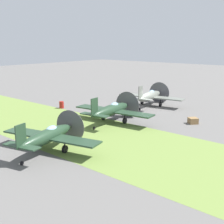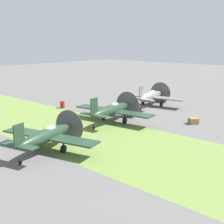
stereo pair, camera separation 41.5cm
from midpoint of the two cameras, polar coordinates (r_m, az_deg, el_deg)
The scene contains 8 objects.
ground_plane at distance 39.23m, azimuth 6.36°, elevation 0.84°, with size 160.00×160.00×0.00m, color #605E5B.
grass_verge at distance 29.86m, azimuth -8.01°, elevation -3.22°, with size 120.00×11.00×0.01m, color olive.
airplane_lead at distance 40.21m, azimuth 7.95°, elevation 3.10°, with size 9.26×7.37×3.28m.
airplane_wingman at distance 31.51m, azimuth 0.41°, elevation 0.41°, with size 9.38×7.44×3.33m.
airplane_trail at distance 23.75m, azimuth -12.02°, elevation -4.49°, with size 8.79×7.04×3.12m.
ground_crew_chief at distance 47.21m, azimuth 8.60°, elevation 4.04°, with size 0.48×0.47×1.73m.
fuel_drum at distance 39.22m, azimuth -9.33°, elevation 1.42°, with size 0.60×0.60×0.90m, color maroon.
supply_crate at distance 32.43m, azimuth 15.89°, elevation -1.69°, with size 0.90×0.90×0.64m, color olive.
Camera 2 is at (21.93, -31.37, 8.49)m, focal length 46.94 mm.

